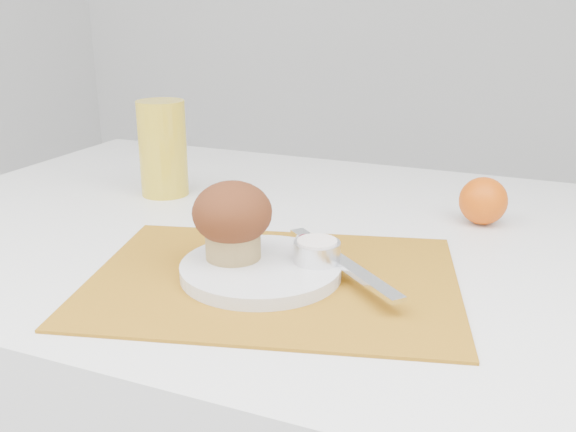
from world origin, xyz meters
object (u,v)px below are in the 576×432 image
at_px(plate, 261,269).
at_px(orange, 483,201).
at_px(juice_glass, 163,148).
at_px(muffin, 232,218).

distance_m(plate, orange, 0.36).
distance_m(plate, juice_glass, 0.38).
distance_m(juice_glass, muffin, 0.34).
bearing_deg(plate, muffin, 174.18).
bearing_deg(muffin, orange, 49.48).
distance_m(orange, muffin, 0.38).
xyz_separation_m(plate, juice_glass, (-0.28, 0.24, 0.07)).
distance_m(plate, muffin, 0.07).
height_order(orange, juice_glass, juice_glass).
bearing_deg(muffin, plate, -5.82).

